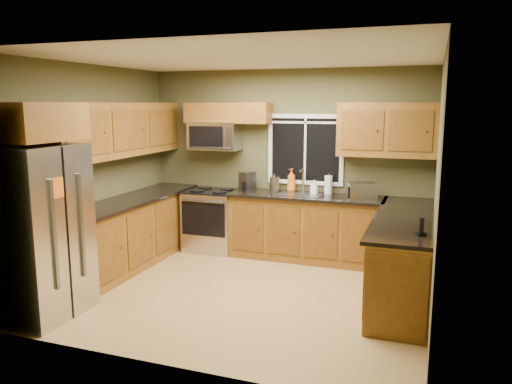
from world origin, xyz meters
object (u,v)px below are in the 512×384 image
Objects in this scene: refrigerator at (39,232)px; microwave at (215,136)px; range at (212,220)px; soap_bottle_b at (314,187)px; paper_towel_roll at (328,185)px; kettle at (275,183)px; coffee_maker at (247,182)px; soap_bottle_a at (291,180)px; cordless_phone at (421,230)px; toaster_oven at (361,191)px.

microwave reaches higher than refrigerator.
range is 4.75× the size of soap_bottle_b.
microwave is at bearing -177.53° from paper_towel_roll.
microwave is 1.15m from kettle.
paper_towel_roll is at bearing 51.04° from refrigerator.
kettle is at bearing -176.01° from paper_towel_roll.
coffee_maker is 0.84× the size of soap_bottle_a.
paper_towel_roll is 0.86× the size of soap_bottle_a.
coffee_maker is 0.98× the size of paper_towel_roll.
coffee_maker is 1.56× the size of cordless_phone.
cordless_phone is (2.09, -1.91, -0.07)m from kettle.
coffee_maker is (0.55, -0.08, -0.66)m from microwave.
cordless_phone is (2.48, -1.81, -0.08)m from coffee_maker.
kettle is (0.94, 0.02, -0.67)m from microwave.
range is 1.35m from soap_bottle_a.
coffee_maker reaches higher than range.
microwave is at bearing -178.81° from kettle.
coffee_maker is 0.65m from soap_bottle_a.
soap_bottle_a reaches higher than range.
soap_bottle_b is at bearing 0.50° from microwave.
soap_bottle_b is (1.53, 0.01, -0.69)m from microwave.
refrigerator reaches higher than cordless_phone.
refrigerator is 2.37× the size of microwave.
coffee_maker is 0.99m from soap_bottle_b.
kettle is (0.94, 0.16, 0.59)m from range.
toaster_oven is at bearing -15.64° from soap_bottle_a.
soap_bottle_a is at bearing 58.21° from refrigerator.
toaster_oven is 0.72m from soap_bottle_b.
kettle is at bearing 60.94° from refrigerator.
kettle reaches higher than soap_bottle_b.
coffee_maker is (0.55, 0.05, 0.60)m from range.
soap_bottle_a is (-1.05, 0.29, 0.05)m from toaster_oven.
microwave is at bearing -175.39° from soap_bottle_a.
soap_bottle_b is at bearing 52.76° from refrigerator.
range is 1.12m from kettle.
soap_bottle_b is at bearing -12.67° from soap_bottle_a.
kettle is 0.80× the size of soap_bottle_a.
soap_bottle_a reaches higher than cordless_phone.
soap_bottle_b reaches higher than cordless_phone.
toaster_oven reaches higher than soap_bottle_b.
coffee_maker is at bearing -174.35° from soap_bottle_b.
cordless_phone is (3.03, -1.76, 0.52)m from range.
refrigerator is 6.31× the size of paper_towel_roll.
refrigerator is 3.84m from paper_towel_roll.
microwave is 0.86m from coffee_maker.
paper_towel_roll is at bearing 123.67° from cordless_phone.
coffee_maker is at bearing -172.32° from paper_towel_roll.
refrigerator reaches higher than soap_bottle_b.
range is at bearing -174.42° from soap_bottle_b.
soap_bottle_a is (1.17, 0.09, -0.62)m from microwave.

